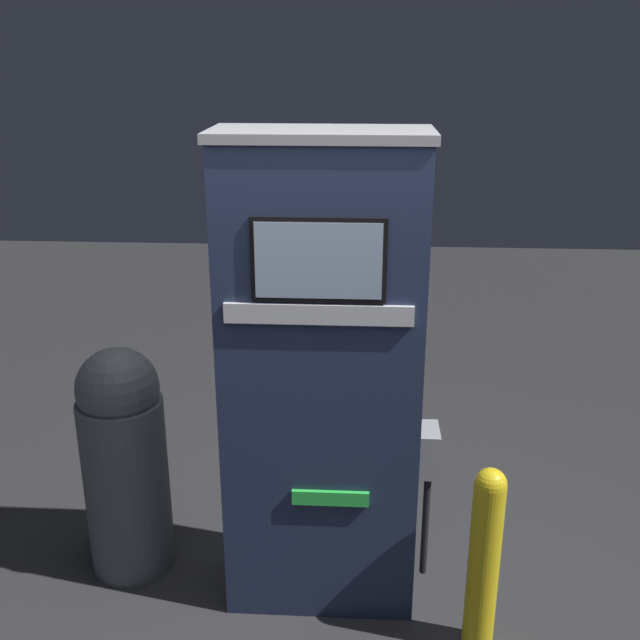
{
  "coord_description": "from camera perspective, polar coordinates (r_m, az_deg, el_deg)",
  "views": [
    {
      "loc": [
        0.17,
        -2.79,
        2.48
      ],
      "look_at": [
        0.0,
        0.1,
        1.43
      ],
      "focal_mm": 42.0,
      "sensor_mm": 36.0,
      "label": 1
    }
  ],
  "objects": [
    {
      "name": "safety_bollard",
      "position": [
        3.39,
        12.41,
        -17.13
      ],
      "size": [
        0.14,
        0.14,
        0.88
      ],
      "color": "yellow",
      "rests_on": "ground_plane"
    },
    {
      "name": "ground_plane",
      "position": [
        3.74,
        -0.1,
        -21.68
      ],
      "size": [
        14.0,
        14.0,
        0.0
      ],
      "primitive_type": "plane",
      "color": "#2D2D30"
    },
    {
      "name": "trash_bin",
      "position": [
        3.83,
        -14.66,
        -10.2
      ],
      "size": [
        0.41,
        0.41,
        1.18
      ],
      "color": "#51565B",
      "rests_on": "ground_plane"
    },
    {
      "name": "gas_pump",
      "position": [
        3.3,
        0.14,
        -4.86
      ],
      "size": [
        0.96,
        0.44,
        2.19
      ],
      "color": "#232D4C",
      "rests_on": "ground_plane"
    }
  ]
}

